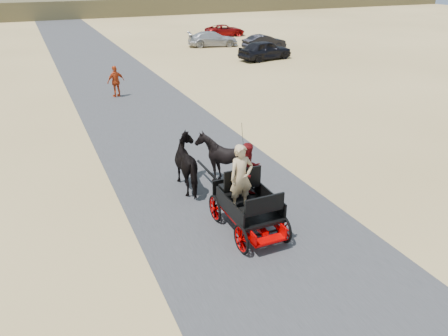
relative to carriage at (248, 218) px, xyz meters
name	(u,v)px	position (x,y,z in m)	size (l,w,h in m)	color
ground	(290,272)	(0.07, -2.09, -0.36)	(140.00, 140.00, 0.00)	tan
road	(290,272)	(0.07, -2.09, -0.35)	(6.00, 140.00, 0.01)	#38383A
ridge_far	(55,9)	(0.07, 59.91, 0.84)	(140.00, 6.00, 2.40)	brown
carriage	(248,218)	(0.00, 0.00, 0.00)	(1.30, 2.40, 0.72)	black
horse_left	(191,164)	(-0.55, 3.00, 0.49)	(0.91, 2.01, 1.70)	black
horse_right	(222,159)	(0.55, 3.00, 0.49)	(1.37, 1.54, 1.70)	black
driver_man	(241,177)	(-0.20, 0.05, 1.26)	(0.66, 0.43, 1.80)	tan
passenger_woman	(249,170)	(0.30, 0.60, 1.15)	(0.77, 0.60, 1.58)	#660C0F
pedestrian	(116,81)	(-0.49, 15.12, 0.50)	(1.01, 0.42, 1.73)	#BA3B15
car_a	(265,50)	(12.27, 21.17, 0.38)	(1.75, 4.36, 1.49)	black
car_b	(264,42)	(14.43, 25.21, 0.27)	(1.33, 3.82, 1.26)	black
car_c	(213,39)	(10.98, 28.63, 0.30)	(1.84, 4.52, 1.31)	#B2B2B7
car_d	(225,30)	(14.69, 34.12, 0.21)	(1.91, 4.14, 1.15)	maroon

